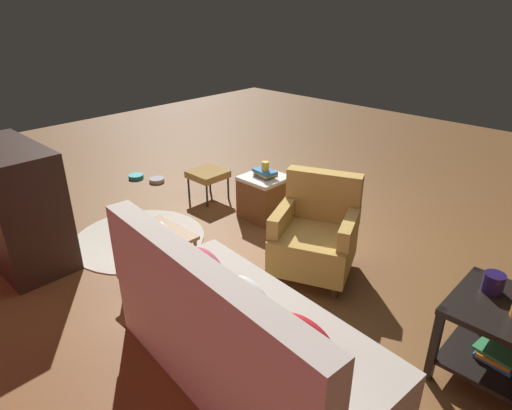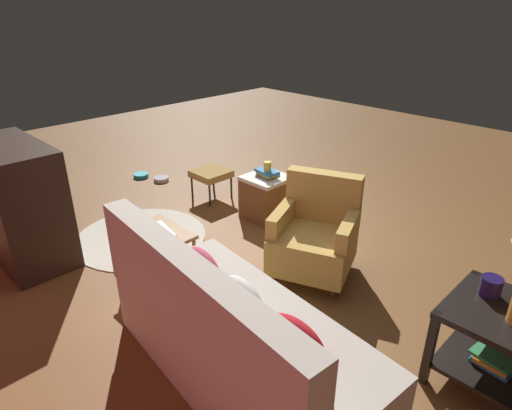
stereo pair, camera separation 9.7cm
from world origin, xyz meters
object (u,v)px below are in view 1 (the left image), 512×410
armchair (316,234)px  yellow_mug (265,166)px  book_stack_hamper (265,173)px  potted_plant (44,176)px  couch (242,337)px  side_table (503,332)px  book_stack_shelf (497,355)px  tv_remote (262,171)px  pet_bowl_teal (136,176)px  tv_cabinet (14,202)px  pet_bowl_steel (157,180)px  laptop (152,230)px  small_vase (493,283)px  wicker_hamper (264,196)px  television (10,195)px  laptop_desk (158,240)px  ottoman (208,175)px

armchair → yellow_mug: (1.04, -0.48, 0.25)m
book_stack_hamper → potted_plant: size_ratio=0.50×
couch → side_table: size_ratio=3.09×
armchair → book_stack_shelf: (-1.60, 0.22, -0.17)m
book_stack_shelf → tv_remote: tv_remote is taller
book_stack_shelf → pet_bowl_teal: bearing=-4.3°
tv_cabinet → yellow_mug: size_ratio=11.00×
yellow_mug → pet_bowl_steel: yellow_mug is taller
laptop → small_vase: bearing=-156.4°
wicker_hamper → pet_bowl_teal: (2.06, 0.36, -0.22)m
tv_cabinet → television: 0.08m
side_table → wicker_hamper: bearing=-14.9°
laptop_desk → potted_plant: 2.41m
tv_cabinet → tv_remote: (-0.91, -2.28, -0.09)m
small_vase → ottoman: small_vase is taller
couch → pet_bowl_teal: size_ratio=9.87×
side_table → tv_remote: bearing=-15.9°
armchair → tv_cabinet: tv_cabinet is taller
laptop → tv_remote: (0.33, -1.68, -0.04)m
book_stack_shelf → ottoman: size_ratio=0.68×
armchair → laptop_desk: 1.35m
pet_bowl_steel → potted_plant: size_ratio=0.36×
tv_cabinet → side_table: bearing=-157.8°
laptop_desk → pet_bowl_steel: (1.98, -1.32, -0.40)m
book_stack_shelf → potted_plant: bearing=9.2°
pet_bowl_teal → wicker_hamper: bearing=-170.2°
tv_remote → side_table: bearing=-173.8°
small_vase → ottoman: bearing=-8.4°
laptop → tv_cabinet: 1.38m
wicker_hamper → laptop: bearing=98.3°
tv_cabinet → book_stack_shelf: bearing=-158.0°
book_stack_shelf → laptop_desk: (2.42, 0.85, 0.23)m
tv_cabinet → potted_plant: 1.38m
television → pet_bowl_steel: television is taller
laptop_desk → ottoman: laptop_desk is taller
laptop_desk → armchair: bearing=-127.6°
television → pet_bowl_teal: 2.23m
ottoman → pet_bowl_teal: size_ratio=2.00×
small_vase → tv_cabinet: bearing=24.4°
side_table → tv_cabinet: size_ratio=0.58×
television → small_vase: bearing=-155.3°
tv_cabinet → armchair: bearing=-140.6°
couch → laptop_desk: (1.24, -0.26, 0.09)m
ottoman → pet_bowl_teal: 1.29m
book_stack_shelf → book_stack_hamper: 2.76m
armchair → pet_bowl_teal: bearing=-2.5°
laptop_desk → pet_bowl_teal: size_ratio=2.80×
couch → book_stack_shelf: 1.62m
book_stack_shelf → yellow_mug: size_ratio=2.73×
wicker_hamper → tv_remote: tv_remote is taller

